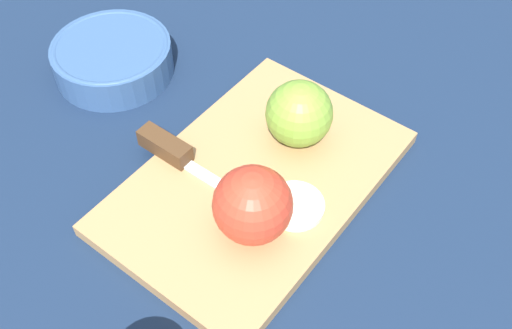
% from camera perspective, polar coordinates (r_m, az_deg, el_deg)
% --- Properties ---
extents(ground_plane, '(4.00, 4.00, 0.00)m').
position_cam_1_polar(ground_plane, '(0.64, 0.00, -2.05)').
color(ground_plane, '#14233D').
extents(cutting_board, '(0.35, 0.26, 0.02)m').
position_cam_1_polar(cutting_board, '(0.63, 0.00, -1.61)').
color(cutting_board, '#A37A4C').
rests_on(cutting_board, ground_plane).
extents(apple_half_left, '(0.07, 0.07, 0.07)m').
position_cam_1_polar(apple_half_left, '(0.64, 4.10, 4.85)').
color(apple_half_left, olive).
rests_on(apple_half_left, cutting_board).
extents(apple_half_right, '(0.08, 0.08, 0.08)m').
position_cam_1_polar(apple_half_right, '(0.56, -0.33, -3.85)').
color(apple_half_right, red).
rests_on(apple_half_right, cutting_board).
extents(knife, '(0.04, 0.17, 0.02)m').
position_cam_1_polar(knife, '(0.64, -7.95, 1.28)').
color(knife, silver).
rests_on(knife, cutting_board).
extents(apple_slice, '(0.06, 0.06, 0.01)m').
position_cam_1_polar(apple_slice, '(0.60, 3.75, -3.94)').
color(apple_slice, beige).
rests_on(apple_slice, cutting_board).
extents(bowl, '(0.15, 0.15, 0.04)m').
position_cam_1_polar(bowl, '(0.77, -13.50, 9.94)').
color(bowl, '#33517F').
rests_on(bowl, ground_plane).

